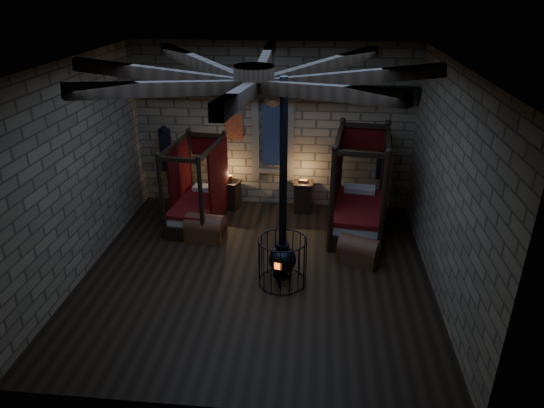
# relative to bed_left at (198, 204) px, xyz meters

# --- Properties ---
(room) EXTENTS (7.02, 7.02, 4.29)m
(room) POSITION_rel_bed_left_xyz_m (1.72, -2.06, 3.24)
(room) COLOR black
(room) RESTS_ON ground
(bed_left) EXTENTS (1.24, 2.06, 2.04)m
(bed_left) POSITION_rel_bed_left_xyz_m (0.00, 0.00, 0.00)
(bed_left) COLOR black
(bed_left) RESTS_ON ground
(bed_right) EXTENTS (1.43, 2.38, 2.36)m
(bed_right) POSITION_rel_bed_left_xyz_m (3.87, -0.02, 0.08)
(bed_right) COLOR black
(bed_right) RESTS_ON ground
(trunk_left) EXTENTS (0.95, 0.67, 0.65)m
(trunk_left) POSITION_rel_bed_left_xyz_m (0.36, -0.86, -0.22)
(trunk_left) COLOR brown
(trunk_left) RESTS_ON ground
(trunk_right) EXTENTS (0.95, 0.78, 0.60)m
(trunk_right) POSITION_rel_bed_left_xyz_m (3.81, -1.52, -0.24)
(trunk_right) COLOR brown
(trunk_right) RESTS_ON ground
(nightstand_left) EXTENTS (0.57, 0.55, 0.92)m
(nightstand_left) POSITION_rel_bed_left_xyz_m (0.64, 0.92, -0.12)
(nightstand_left) COLOR black
(nightstand_left) RESTS_ON ground
(nightstand_right) EXTENTS (0.50, 0.48, 0.87)m
(nightstand_right) POSITION_rel_bed_left_xyz_m (2.53, 0.91, -0.10)
(nightstand_right) COLOR black
(nightstand_right) RESTS_ON ground
(stove) EXTENTS (0.95, 0.95, 4.05)m
(stove) POSITION_rel_bed_left_xyz_m (2.26, -2.45, 0.10)
(stove) COLOR black
(stove) RESTS_ON ground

